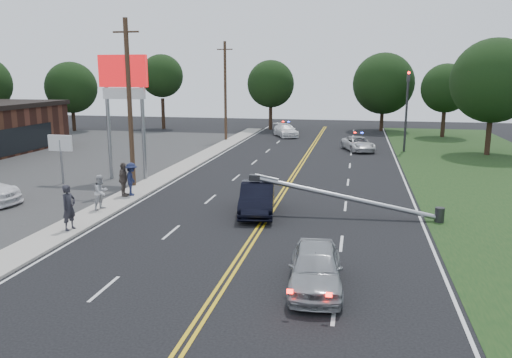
% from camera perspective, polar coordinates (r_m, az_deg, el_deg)
% --- Properties ---
extents(ground, '(120.00, 120.00, 0.00)m').
position_cam_1_polar(ground, '(17.72, -3.00, -10.80)').
color(ground, black).
rests_on(ground, ground).
extents(sidewalk, '(1.80, 70.00, 0.12)m').
position_cam_1_polar(sidewalk, '(29.49, -14.02, -1.70)').
color(sidewalk, '#A59F95').
rests_on(sidewalk, ground).
extents(centerline_yellow, '(0.36, 80.00, 0.00)m').
position_cam_1_polar(centerline_yellow, '(27.02, 2.31, -2.70)').
color(centerline_yellow, gold).
rests_on(centerline_yellow, ground).
extents(pylon_sign, '(3.20, 0.35, 8.00)m').
position_cam_1_polar(pylon_sign, '(33.22, -14.88, 10.11)').
color(pylon_sign, gray).
rests_on(pylon_sign, ground).
extents(small_sign, '(1.60, 0.14, 3.10)m').
position_cam_1_polar(small_sign, '(33.51, -21.44, 3.40)').
color(small_sign, gray).
rests_on(small_sign, ground).
extents(traffic_signal, '(0.28, 0.41, 7.05)m').
position_cam_1_polar(traffic_signal, '(46.06, 16.86, 8.19)').
color(traffic_signal, '#2D2D30').
rests_on(traffic_signal, ground).
extents(fallen_streetlight, '(9.36, 0.44, 1.91)m').
position_cam_1_polar(fallen_streetlight, '(24.53, 11.27, -2.26)').
color(fallen_streetlight, '#2D2D30').
rests_on(fallen_streetlight, ground).
extents(utility_pole_mid, '(1.60, 0.28, 10.00)m').
position_cam_1_polar(utility_pole_mid, '(30.89, -14.25, 8.34)').
color(utility_pole_mid, '#382619').
rests_on(utility_pole_mid, ground).
extents(utility_pole_far, '(1.60, 0.28, 10.00)m').
position_cam_1_polar(utility_pole_far, '(51.59, -3.53, 10.00)').
color(utility_pole_far, '#382619').
rests_on(utility_pole_far, ground).
extents(tree_4, '(6.07, 6.07, 8.22)m').
position_cam_1_polar(tree_4, '(64.44, -20.37, 9.77)').
color(tree_4, black).
rests_on(tree_4, ground).
extents(tree_5, '(5.27, 5.27, 9.17)m').
position_cam_1_polar(tree_5, '(64.02, -10.72, 11.49)').
color(tree_5, black).
rests_on(tree_5, ground).
extents(tree_6, '(5.74, 5.74, 8.46)m').
position_cam_1_polar(tree_6, '(62.05, 1.70, 10.80)').
color(tree_6, black).
rests_on(tree_6, ground).
extents(tree_7, '(7.28, 7.28, 9.29)m').
position_cam_1_polar(tree_7, '(62.63, 14.37, 10.52)').
color(tree_7, black).
rests_on(tree_7, ground).
extents(tree_8, '(5.26, 5.26, 7.91)m').
position_cam_1_polar(tree_8, '(58.32, 20.88, 9.66)').
color(tree_8, black).
rests_on(tree_8, ground).
extents(tree_9, '(7.01, 7.01, 9.76)m').
position_cam_1_polar(tree_9, '(46.76, 25.53, 10.09)').
color(tree_9, black).
rests_on(tree_9, ground).
extents(crashed_sedan, '(2.30, 4.85, 1.53)m').
position_cam_1_polar(crashed_sedan, '(24.84, 0.15, -2.20)').
color(crashed_sedan, black).
rests_on(crashed_sedan, ground).
extents(waiting_sedan, '(2.00, 4.32, 1.43)m').
position_cam_1_polar(waiting_sedan, '(16.47, 6.82, -10.01)').
color(waiting_sedan, '#9FA3A7').
rests_on(waiting_sedan, ground).
extents(emergency_a, '(3.42, 4.96, 1.26)m').
position_cam_1_polar(emergency_a, '(45.93, 11.59, 3.96)').
color(emergency_a, silver).
rests_on(emergency_a, ground).
extents(emergency_b, '(3.70, 5.11, 1.38)m').
position_cam_1_polar(emergency_b, '(55.34, 3.42, 5.57)').
color(emergency_b, white).
rests_on(emergency_b, ground).
extents(bystander_a, '(0.61, 0.81, 2.02)m').
position_cam_1_polar(bystander_a, '(23.27, -20.61, -3.05)').
color(bystander_a, '#26252D').
rests_on(bystander_a, sidewalk).
extents(bystander_b, '(0.84, 0.98, 1.77)m').
position_cam_1_polar(bystander_b, '(26.26, -17.28, -1.44)').
color(bystander_b, '#BABABF').
rests_on(bystander_b, sidewalk).
extents(bystander_c, '(1.02, 1.35, 1.86)m').
position_cam_1_polar(bystander_c, '(28.80, -14.04, -0.01)').
color(bystander_c, '#1B2245').
rests_on(bystander_c, sidewalk).
extents(bystander_d, '(0.58, 1.16, 1.90)m').
position_cam_1_polar(bystander_d, '(28.70, -14.91, -0.05)').
color(bystander_d, '#534842').
rests_on(bystander_d, sidewalk).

